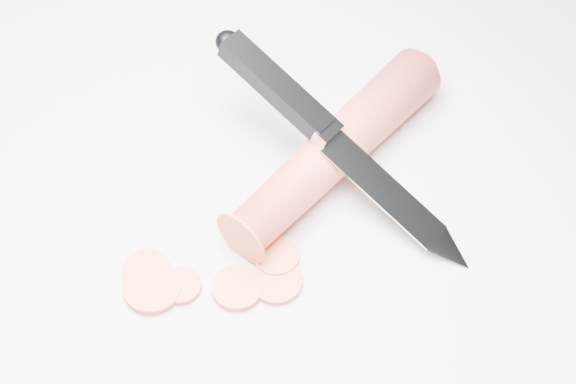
% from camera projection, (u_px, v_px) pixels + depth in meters
% --- Properties ---
extents(ground, '(2.40, 2.40, 0.00)m').
position_uv_depth(ground, '(253.00, 254.00, 0.58)').
color(ground, silver).
rests_on(ground, ground).
extents(carrot, '(0.11, 0.22, 0.04)m').
position_uv_depth(carrot, '(337.00, 148.00, 0.62)').
color(carrot, '#E3403D').
rests_on(carrot, ground).
extents(carrot_slice_0, '(0.03, 0.03, 0.01)m').
position_uv_depth(carrot_slice_0, '(147.00, 270.00, 0.57)').
color(carrot_slice_0, '#E5623E').
rests_on(carrot_slice_0, ground).
extents(carrot_slice_1, '(0.03, 0.03, 0.01)m').
position_uv_depth(carrot_slice_1, '(181.00, 286.00, 0.56)').
color(carrot_slice_1, '#E5623E').
rests_on(carrot_slice_1, ground).
extents(carrot_slice_2, '(0.04, 0.04, 0.01)m').
position_uv_depth(carrot_slice_2, '(277.00, 282.00, 0.57)').
color(carrot_slice_2, '#E5623E').
rests_on(carrot_slice_2, ground).
extents(carrot_slice_3, '(0.04, 0.04, 0.01)m').
position_uv_depth(carrot_slice_3, '(238.00, 288.00, 0.56)').
color(carrot_slice_3, '#E5623E').
rests_on(carrot_slice_3, ground).
extents(carrot_slice_4, '(0.03, 0.03, 0.01)m').
position_uv_depth(carrot_slice_4, '(276.00, 257.00, 0.58)').
color(carrot_slice_4, '#E5623E').
rests_on(carrot_slice_4, ground).
extents(carrot_slice_5, '(0.04, 0.04, 0.01)m').
position_uv_depth(carrot_slice_5, '(153.00, 288.00, 0.56)').
color(carrot_slice_5, '#E5623E').
rests_on(carrot_slice_5, ground).
extents(kitchen_knife, '(0.24, 0.10, 0.09)m').
position_uv_depth(kitchen_knife, '(342.00, 144.00, 0.59)').
color(kitchen_knife, silver).
rests_on(kitchen_knife, ground).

